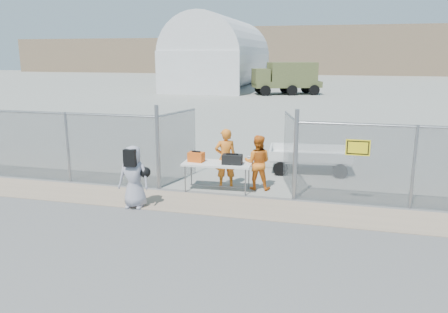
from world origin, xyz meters
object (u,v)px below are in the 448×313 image
(folding_table, at_px, (217,177))
(security_worker_right, at_px, (258,162))
(security_worker_left, at_px, (226,158))
(visitor, at_px, (134,177))
(utility_trailer, at_px, (310,159))

(folding_table, height_order, security_worker_right, security_worker_right)
(folding_table, xyz_separation_m, security_worker_left, (0.14, 0.42, 0.47))
(security_worker_right, xyz_separation_m, visitor, (-2.84, -2.32, 0.01))
(security_worker_left, height_order, security_worker_right, security_worker_left)
(security_worker_left, bearing_deg, folding_table, 51.08)
(security_worker_left, height_order, utility_trailer, security_worker_left)
(visitor, xyz_separation_m, utility_trailer, (4.22, 4.79, -0.40))
(visitor, relative_size, utility_trailer, 0.47)
(folding_table, xyz_separation_m, security_worker_right, (1.11, 0.42, 0.39))
(folding_table, distance_m, security_worker_left, 0.65)
(folding_table, relative_size, utility_trailer, 0.56)
(security_worker_left, bearing_deg, visitor, 30.87)
(visitor, distance_m, utility_trailer, 6.40)
(folding_table, xyz_separation_m, visitor, (-1.73, -1.90, 0.40))
(security_worker_right, relative_size, visitor, 0.99)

